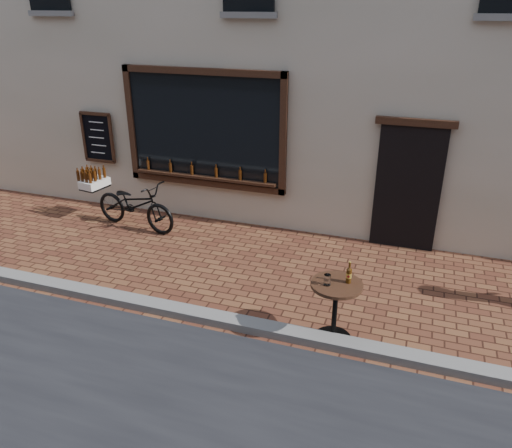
% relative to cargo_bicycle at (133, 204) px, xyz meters
% --- Properties ---
extents(ground, '(90.00, 90.00, 0.00)m').
position_rel_cargo_bicycle_xyz_m(ground, '(3.09, -2.63, -0.49)').
color(ground, '#54291B').
rests_on(ground, ground).
extents(kerb, '(90.00, 0.25, 0.12)m').
position_rel_cargo_bicycle_xyz_m(kerb, '(3.09, -2.43, -0.43)').
color(kerb, slate).
rests_on(kerb, ground).
extents(cargo_bicycle, '(2.22, 0.94, 1.03)m').
position_rel_cargo_bicycle_xyz_m(cargo_bicycle, '(0.00, 0.00, 0.00)').
color(cargo_bicycle, black).
rests_on(cargo_bicycle, ground).
extents(bistro_table, '(0.66, 0.66, 1.13)m').
position_rel_cargo_bicycle_xyz_m(bistro_table, '(4.35, -2.28, 0.11)').
color(bistro_table, black).
rests_on(bistro_table, ground).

